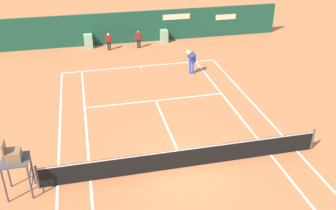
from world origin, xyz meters
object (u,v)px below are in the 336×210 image
object	(u,v)px
ball_kid_right_post	(109,41)
tennis_ball_mid_court	(143,72)
tennis_ball_by_sideline	(87,87)
player_on_baseline	(192,60)
umpire_chair	(14,159)
ball_kid_left_post	(139,38)

from	to	relation	value
ball_kid_right_post	tennis_ball_mid_court	xyz separation A→B (m)	(1.77, -4.91, -0.74)
tennis_ball_mid_court	tennis_ball_by_sideline	size ratio (longest dim) A/B	1.00
player_on_baseline	ball_kid_right_post	xyz separation A→B (m)	(-4.87, 5.83, -0.21)
player_on_baseline	ball_kid_right_post	distance (m)	7.60
umpire_chair	tennis_ball_by_sideline	distance (m)	9.72
player_on_baseline	tennis_ball_by_sideline	bearing A→B (deg)	23.65
umpire_chair	player_on_baseline	xyz separation A→B (m)	(9.72, 9.79, -0.61)
umpire_chair	tennis_ball_mid_court	distance (m)	12.69
ball_kid_right_post	ball_kid_left_post	bearing A→B (deg)	173.46
umpire_chair	player_on_baseline	distance (m)	13.81
ball_kid_left_post	ball_kid_right_post	xyz separation A→B (m)	(-2.30, 0.00, -0.02)
ball_kid_left_post	tennis_ball_mid_court	xyz separation A→B (m)	(-0.53, -4.91, -0.76)
tennis_ball_by_sideline	ball_kid_left_post	bearing A→B (deg)	56.77
umpire_chair	player_on_baseline	size ratio (longest dim) A/B	1.27
umpire_chair	tennis_ball_by_sideline	world-z (taller)	umpire_chair
player_on_baseline	tennis_ball_by_sideline	xyz separation A→B (m)	(-6.81, -0.64, -0.94)
umpire_chair	tennis_ball_by_sideline	size ratio (longest dim) A/B	34.92
ball_kid_right_post	tennis_ball_mid_court	distance (m)	5.27
ball_kid_left_post	tennis_ball_by_sideline	world-z (taller)	ball_kid_left_post
ball_kid_left_post	ball_kid_right_post	world-z (taller)	ball_kid_left_post
umpire_chair	ball_kid_right_post	xyz separation A→B (m)	(4.86, 15.62, -0.82)
umpire_chair	ball_kid_right_post	bearing A→B (deg)	162.73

